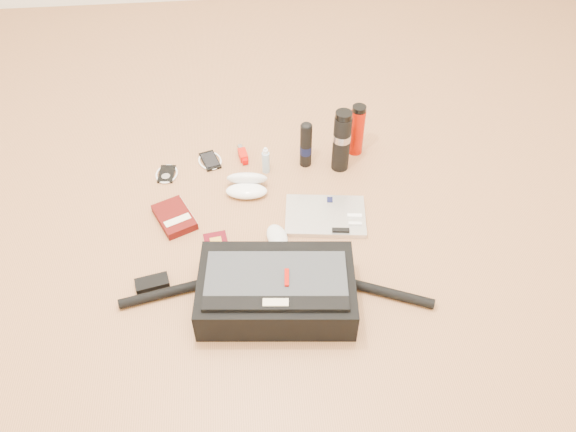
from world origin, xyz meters
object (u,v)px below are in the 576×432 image
(messenger_bag, at_px, (276,289))
(laptop, at_px, (326,216))
(thermos_black, at_px, (342,141))
(book, at_px, (175,217))
(thermos_red, at_px, (357,130))

(messenger_bag, height_order, laptop, messenger_bag)
(messenger_bag, relative_size, thermos_black, 3.80)
(book, bearing_deg, thermos_red, -0.54)
(thermos_black, xyz_separation_m, thermos_red, (0.08, 0.09, -0.02))
(book, relative_size, thermos_black, 0.78)
(book, height_order, thermos_red, thermos_red)
(laptop, height_order, thermos_red, thermos_red)
(thermos_black, bearing_deg, laptop, -109.44)
(thermos_black, relative_size, thermos_red, 1.19)
(laptop, bearing_deg, thermos_red, 71.93)
(laptop, distance_m, book, 0.56)
(thermos_black, distance_m, thermos_red, 0.13)
(laptop, xyz_separation_m, thermos_red, (0.18, 0.38, 0.10))
(messenger_bag, height_order, thermos_black, thermos_black)
(messenger_bag, distance_m, thermos_black, 0.72)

